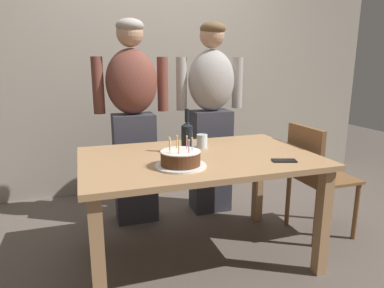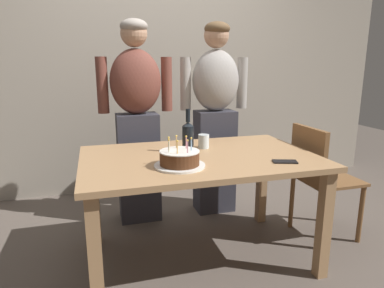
{
  "view_description": "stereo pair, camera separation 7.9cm",
  "coord_description": "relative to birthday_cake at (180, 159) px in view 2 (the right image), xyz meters",
  "views": [
    {
      "loc": [
        -0.71,
        -2.01,
        1.32
      ],
      "look_at": [
        -0.07,
        -0.08,
        0.84
      ],
      "focal_mm": 31.77,
      "sensor_mm": 36.0,
      "label": 1
    },
    {
      "loc": [
        -0.63,
        -2.03,
        1.32
      ],
      "look_at": [
        -0.07,
        -0.08,
        0.84
      ],
      "focal_mm": 31.77,
      "sensor_mm": 36.0,
      "label": 2
    }
  ],
  "objects": [
    {
      "name": "person_man_bearded",
      "position": [
        -0.12,
        0.95,
        0.09
      ],
      "size": [
        0.61,
        0.27,
        1.66
      ],
      "rotation": [
        0.0,
        0.0,
        3.14
      ],
      "color": "#33333D",
      "rests_on": "ground_plane"
    },
    {
      "name": "ground_plane",
      "position": [
        0.18,
        0.2,
        -0.78
      ],
      "size": [
        10.0,
        10.0,
        0.0
      ],
      "primitive_type": "plane",
      "color": "#564C44"
    },
    {
      "name": "birthday_cake",
      "position": [
        0.0,
        0.0,
        0.0
      ],
      "size": [
        0.3,
        0.3,
        0.17
      ],
      "color": "white",
      "rests_on": "dining_table"
    },
    {
      "name": "person_woman_cardigan",
      "position": [
        0.56,
        0.95,
        0.09
      ],
      "size": [
        0.61,
        0.27,
        1.66
      ],
      "rotation": [
        0.0,
        0.0,
        3.14
      ],
      "color": "#33333D",
      "rests_on": "ground_plane"
    },
    {
      "name": "back_wall",
      "position": [
        0.18,
        1.75,
        0.52
      ],
      "size": [
        5.2,
        0.1,
        2.6
      ],
      "primitive_type": "cube",
      "color": "#9E9384",
      "rests_on": "ground_plane"
    },
    {
      "name": "wine_bottle",
      "position": [
        0.13,
        0.29,
        0.07
      ],
      "size": [
        0.08,
        0.08,
        0.29
      ],
      "color": "black",
      "rests_on": "dining_table"
    },
    {
      "name": "dining_chair",
      "position": [
        1.14,
        0.25,
        -0.27
      ],
      "size": [
        0.42,
        0.42,
        0.87
      ],
      "rotation": [
        0.0,
        0.0,
        1.57
      ],
      "color": "brown",
      "rests_on": "ground_plane"
    },
    {
      "name": "dining_table",
      "position": [
        0.18,
        0.2,
        -0.14
      ],
      "size": [
        1.5,
        0.96,
        0.74
      ],
      "color": "#A37A51",
      "rests_on": "ground_plane"
    },
    {
      "name": "cell_phone",
      "position": [
        0.63,
        -0.09,
        -0.04
      ],
      "size": [
        0.16,
        0.11,
        0.01
      ],
      "primitive_type": "cube",
      "rotation": [
        0.0,
        0.0,
        -0.33
      ],
      "color": "black",
      "rests_on": "dining_table"
    },
    {
      "name": "water_glass_near",
      "position": [
        0.27,
        0.38,
        0.0
      ],
      "size": [
        0.08,
        0.08,
        0.1
      ],
      "primitive_type": "cylinder",
      "color": "silver",
      "rests_on": "dining_table"
    }
  ]
}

